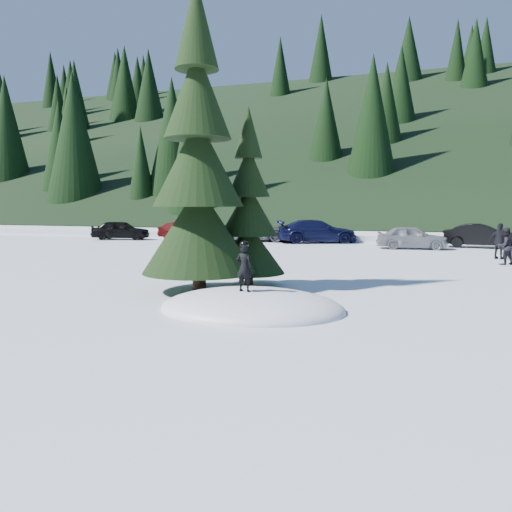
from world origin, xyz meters
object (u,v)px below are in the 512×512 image
(car_4, at_px, (412,237))
(child_skier, at_px, (244,268))
(spruce_tall, at_px, (198,174))
(spruce_short, at_px, (249,217))
(adult_0, at_px, (505,246))
(adult_1, at_px, (500,241))
(car_0, at_px, (121,230))
(car_3, at_px, (317,231))
(car_1, at_px, (184,231))
(car_2, at_px, (256,231))
(car_5, at_px, (482,236))

(car_4, bearing_deg, child_skier, 164.93)
(spruce_tall, distance_m, spruce_short, 2.11)
(adult_0, height_order, adult_1, adult_1)
(car_0, height_order, car_3, car_3)
(spruce_tall, height_order, adult_0, spruce_tall)
(car_1, bearing_deg, child_skier, -143.56)
(spruce_tall, xyz_separation_m, adult_1, (9.31, 12.09, -2.50))
(spruce_short, relative_size, car_0, 1.34)
(child_skier, height_order, adult_1, adult_1)
(car_2, bearing_deg, car_4, -117.55)
(spruce_short, height_order, car_0, spruce_short)
(car_4, bearing_deg, adult_0, -154.48)
(adult_0, relative_size, car_5, 0.37)
(car_2, xyz_separation_m, car_4, (10.14, -2.82, -0.04))
(child_skier, relative_size, car_5, 0.26)
(car_0, bearing_deg, spruce_tall, -155.71)
(adult_0, bearing_deg, car_5, -124.74)
(car_1, bearing_deg, adult_0, -109.12)
(car_0, relative_size, car_1, 1.06)
(car_4, bearing_deg, car_3, 60.78)
(spruce_short, relative_size, car_4, 1.39)
(car_4, height_order, car_5, car_5)
(spruce_tall, distance_m, car_0, 22.79)
(spruce_short, bearing_deg, car_2, 107.91)
(spruce_short, distance_m, car_5, 18.86)
(car_5, bearing_deg, adult_1, -172.21)
(car_0, bearing_deg, car_1, -84.59)
(adult_1, distance_m, car_4, 5.75)
(car_0, bearing_deg, car_4, -108.48)
(car_4, relative_size, car_5, 0.93)
(adult_1, xyz_separation_m, car_1, (-19.39, 7.03, -0.20))
(car_0, distance_m, car_2, 9.69)
(car_2, distance_m, car_4, 10.53)
(spruce_tall, height_order, car_2, spruce_tall)
(car_1, distance_m, car_2, 5.35)
(adult_0, relative_size, car_4, 0.40)
(spruce_tall, relative_size, car_3, 1.67)
(spruce_short, distance_m, car_4, 15.62)
(spruce_tall, xyz_separation_m, car_1, (-10.08, 19.11, -2.70))
(car_0, bearing_deg, child_skier, -154.98)
(spruce_tall, bearing_deg, adult_0, 46.95)
(car_1, xyz_separation_m, car_3, (9.57, -0.13, 0.13))
(child_skier, distance_m, car_0, 25.60)
(car_3, bearing_deg, car_5, -115.78)
(adult_0, bearing_deg, adult_1, -127.42)
(car_1, bearing_deg, spruce_tall, -145.68)
(spruce_tall, distance_m, car_5, 20.68)
(spruce_tall, relative_size, adult_1, 5.25)
(child_skier, xyz_separation_m, car_4, (3.29, 18.40, -0.37))
(car_5, bearing_deg, spruce_tall, 160.11)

